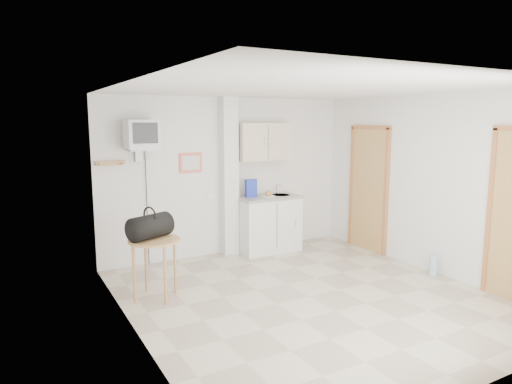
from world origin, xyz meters
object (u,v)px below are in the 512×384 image
duffel_bag (150,226)px  water_bottle (434,265)px  crt_television (141,135)px  round_table (154,247)px

duffel_bag → water_bottle: (3.66, -1.13, -0.73)m
duffel_bag → crt_television: bearing=53.1°
crt_television → water_bottle: 4.46m
round_table → duffel_bag: size_ratio=1.22×
round_table → water_bottle: size_ratio=2.22×
duffel_bag → water_bottle: size_ratio=1.82×
crt_television → duffel_bag: (-0.23, -1.09, -1.05)m
round_table → crt_television: bearing=80.0°
crt_television → duffel_bag: bearing=-101.9°
crt_television → water_bottle: (3.43, -2.22, -1.79)m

